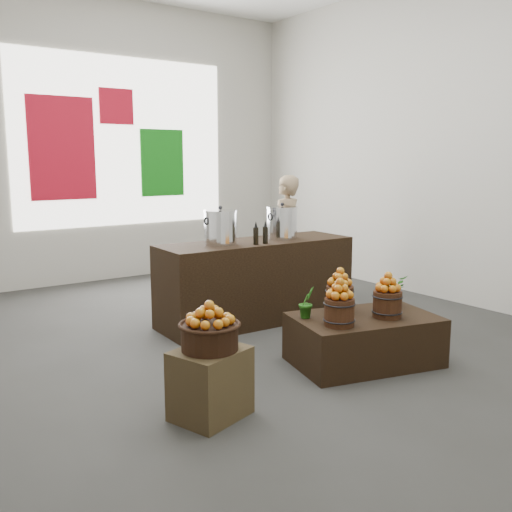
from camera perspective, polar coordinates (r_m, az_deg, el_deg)
ground at (r=5.71m, az=-1.54°, el=-8.25°), size 7.00×7.00×0.00m
back_wall at (r=8.57m, az=-15.01°, el=10.97°), size 6.00×0.04×4.00m
back_opening at (r=8.66m, az=-13.07°, el=11.03°), size 3.20×0.02×2.40m
deco_red_left at (r=8.35m, az=-18.82°, el=10.14°), size 0.90×0.04×1.40m
deco_green_right at (r=8.90m, az=-9.36°, el=9.18°), size 0.70×0.04×1.00m
deco_red_upper at (r=8.64m, az=-13.81°, el=14.33°), size 0.50×0.04×0.50m
crate at (r=4.01m, az=-4.59°, el=-12.58°), size 0.58×0.52×0.48m
wicker_basket at (r=3.89m, az=-4.65°, el=-8.09°), size 0.39×0.39×0.18m
apples_in_basket at (r=3.85m, az=-4.69°, el=-5.70°), size 0.30×0.30×0.16m
display_table at (r=5.08m, az=10.74°, el=-8.22°), size 1.37×1.03×0.42m
apple_bucket_front_left at (r=4.68m, az=8.33°, el=-5.57°), size 0.24×0.24×0.23m
apples_in_bucket_front_left at (r=4.63m, az=8.39°, el=-3.25°), size 0.18×0.18×0.16m
apple_bucket_front_right at (r=5.00m, az=12.99°, el=-4.73°), size 0.24×0.24×0.23m
apples_in_bucket_front_right at (r=4.96m, az=13.07°, el=-2.55°), size 0.18×0.18×0.16m
apple_bucket_rear at (r=5.12m, az=8.37°, el=-4.25°), size 0.24×0.24×0.23m
apples_in_bucket_rear at (r=5.08m, az=8.42°, el=-2.11°), size 0.18×0.18×0.16m
herb_garnish_right at (r=5.39m, az=13.48°, el=-3.41°), size 0.29×0.27×0.28m
herb_garnish_left at (r=4.87m, az=5.10°, el=-4.63°), size 0.17×0.15×0.27m
counter at (r=6.22m, az=0.02°, el=-2.53°), size 2.19×0.76×0.89m
stock_pot_left at (r=5.88m, az=-3.59°, el=2.79°), size 0.33×0.33×0.33m
stock_pot_center at (r=6.31m, az=2.63°, el=3.26°), size 0.33×0.33×0.33m
oil_cruets at (r=5.94m, az=1.17°, el=2.44°), size 0.16×0.06×0.25m
shopper at (r=7.68m, az=2.93°, el=2.31°), size 0.66×0.54×1.55m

